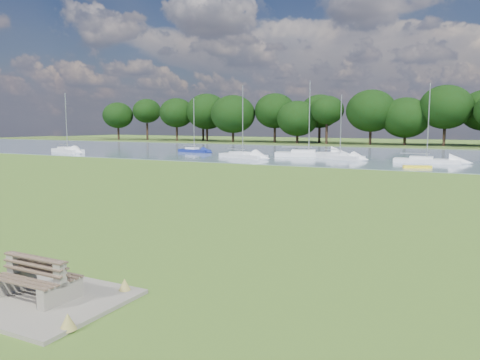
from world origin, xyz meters
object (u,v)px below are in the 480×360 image
at_px(kayak, 417,167).
at_px(sailboat_4, 194,149).
at_px(sailboat_5, 308,153).
at_px(sailboat_0, 426,159).
at_px(bench_pair, 36,279).
at_px(sailboat_8, 242,154).
at_px(sailboat_7, 67,149).
at_px(sailboat_3, 340,155).

xyz_separation_m(kayak, sailboat_4, (-31.49, 10.43, 0.31)).
bearing_deg(sailboat_5, sailboat_0, -29.73).
relative_size(sailboat_0, sailboat_5, 0.88).
height_order(bench_pair, kayak, bench_pair).
relative_size(sailboat_4, sailboat_8, 0.89).
distance_m(sailboat_7, sailboat_8, 26.96).
bearing_deg(bench_pair, sailboat_4, 119.41).
height_order(sailboat_3, sailboat_5, sailboat_5).
bearing_deg(sailboat_8, sailboat_5, 62.49).
relative_size(kayak, sailboat_4, 0.33).
distance_m(sailboat_0, sailboat_4, 31.85).
height_order(kayak, sailboat_4, sailboat_4).
bearing_deg(sailboat_0, kayak, -93.36).
bearing_deg(sailboat_7, kayak, 15.67).
bearing_deg(sailboat_4, sailboat_7, -143.81).
xyz_separation_m(bench_pair, sailboat_7, (-43.12, 40.87, -0.01)).
distance_m(sailboat_4, sailboat_7, 18.11).
bearing_deg(sailboat_4, kayak, -10.53).
bearing_deg(kayak, sailboat_0, 69.18).
bearing_deg(sailboat_0, sailboat_5, 164.05).
xyz_separation_m(kayak, sailboat_7, (-47.43, 1.82, 0.35)).
height_order(sailboat_4, sailboat_7, sailboat_7).
bearing_deg(bench_pair, sailboat_0, 85.08).
relative_size(bench_pair, sailboat_0, 0.24).
distance_m(sailboat_3, sailboat_8, 11.62).
distance_m(sailboat_5, sailboat_7, 34.26).
bearing_deg(sailboat_3, sailboat_0, 17.38).
bearing_deg(sailboat_7, sailboat_5, 31.64).
distance_m(bench_pair, sailboat_8, 46.24).
bearing_deg(sailboat_7, sailboat_0, 23.50).
distance_m(bench_pair, sailboat_3, 47.10).
height_order(sailboat_0, sailboat_7, sailboat_7).
xyz_separation_m(bench_pair, sailboat_4, (-27.18, 49.49, -0.04)).
bearing_deg(sailboat_8, kayak, 9.09).
height_order(sailboat_0, sailboat_4, sailboat_0).
distance_m(kayak, sailboat_3, 12.27).
xyz_separation_m(sailboat_5, sailboat_8, (-6.43, -5.74, -0.06)).
height_order(kayak, sailboat_5, sailboat_5).
bearing_deg(sailboat_7, sailboat_8, 23.01).
relative_size(bench_pair, sailboat_5, 0.21).
bearing_deg(kayak, sailboat_8, 148.61).
bearing_deg(sailboat_8, sailboat_3, 38.37).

